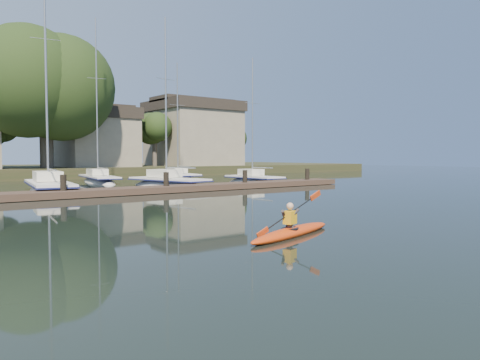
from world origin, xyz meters
TOP-DOWN VIEW (x-y plane):
  - ground at (0.00, 0.00)m, footprint 160.00×160.00m
  - kayak at (-1.71, -1.52)m, footprint 4.01×1.67m
  - dock at (0.00, 14.00)m, footprint 34.00×2.00m
  - sailboat_2 at (-2.59, 18.05)m, footprint 3.63×9.60m
  - sailboat_3 at (5.51, 18.21)m, footprint 3.52×8.33m
  - sailboat_4 at (12.99, 17.88)m, footprint 1.96×6.50m
  - sailboat_6 at (3.61, 26.33)m, footprint 3.28×9.26m
  - sailboat_7 at (11.19, 26.47)m, footprint 2.93×7.51m
  - shore at (1.61, 40.29)m, footprint 90.00×25.25m

SIDE VIEW (x-z plane):
  - sailboat_3 at x=5.51m, z-range -6.71..6.33m
  - sailboat_2 at x=-2.59m, z-range -7.95..7.56m
  - sailboat_4 at x=12.99m, z-range -5.70..5.34m
  - sailboat_7 at x=11.19m, z-range -6.07..5.72m
  - sailboat_6 at x=3.61m, z-range -7.38..7.05m
  - ground at x=0.00m, z-range 0.00..0.00m
  - kayak at x=-1.71m, z-range -0.49..0.80m
  - dock at x=0.00m, z-range -0.70..1.10m
  - shore at x=1.61m, z-range -3.15..9.60m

